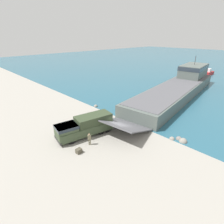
{
  "coord_description": "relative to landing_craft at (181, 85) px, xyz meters",
  "views": [
    {
      "loc": [
        15.06,
        -16.63,
        13.32
      ],
      "look_at": [
        -2.88,
        1.09,
        2.17
      ],
      "focal_mm": 28.0,
      "sensor_mm": 36.0,
      "label": 1
    }
  ],
  "objects": [
    {
      "name": "ground_plane",
      "position": [
        2.92,
        -24.89,
        -2.04
      ],
      "size": [
        240.0,
        240.0,
        0.0
      ],
      "primitive_type": "plane",
      "color": "#9E998E"
    },
    {
      "name": "landing_craft",
      "position": [
        0.0,
        0.0,
        0.0
      ],
      "size": [
        12.37,
        43.41,
        8.19
      ],
      "rotation": [
        0.0,
        0.0,
        0.12
      ],
      "color": "#56605B",
      "rests_on": "ground_plane"
    },
    {
      "name": "military_truck",
      "position": [
        -0.3,
        -28.84,
        -0.56
      ],
      "size": [
        3.98,
        8.51,
        2.81
      ],
      "rotation": [
        0.0,
        0.0,
        -1.76
      ],
      "color": "#3D4C33",
      "rests_on": "ground_plane"
    },
    {
      "name": "soldier_on_ramp",
      "position": [
        2.12,
        -29.99,
        -1.06
      ],
      "size": [
        0.48,
        0.48,
        1.7
      ],
      "rotation": [
        0.0,
        0.0,
        2.35
      ],
      "color": "#6B664C",
      "rests_on": "ground_plane"
    },
    {
      "name": "moored_boat_a",
      "position": [
        -2.96,
        28.6,
        -1.3
      ],
      "size": [
        2.52,
        5.1,
        2.23
      ],
      "rotation": [
        0.0,
        0.0,
        6.24
      ],
      "color": "#B22323",
      "rests_on": "ground_plane"
    },
    {
      "name": "cargo_crate",
      "position": [
        2.55,
        -32.02,
        -1.75
      ],
      "size": [
        0.6,
        0.71,
        0.57
      ],
      "primitive_type": "cube",
      "rotation": [
        0.0,
        0.0,
        0.05
      ],
      "color": "#4C4738",
      "rests_on": "ground_plane"
    },
    {
      "name": "shoreline_rock_a",
      "position": [
        10.48,
        -20.53,
        -2.04
      ],
      "size": [
        1.07,
        1.07,
        1.07
      ],
      "primitive_type": "sphere",
      "color": "gray",
      "rests_on": "ground_plane"
    },
    {
      "name": "shoreline_rock_b",
      "position": [
        9.78,
        -20.31,
        -2.04
      ],
      "size": [
        0.81,
        0.81,
        0.81
      ],
      "primitive_type": "sphere",
      "color": "gray",
      "rests_on": "ground_plane"
    },
    {
      "name": "shoreline_rock_c",
      "position": [
        9.11,
        -20.99,
        -2.04
      ],
      "size": [
        0.72,
        0.72,
        0.72
      ],
      "primitive_type": "sphere",
      "color": "gray",
      "rests_on": "ground_plane"
    },
    {
      "name": "shoreline_rock_d",
      "position": [
        -7.74,
        -20.77,
        -2.04
      ],
      "size": [
        0.8,
        0.8,
        0.8
      ],
      "primitive_type": "sphere",
      "color": "gray",
      "rests_on": "ground_plane"
    }
  ]
}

